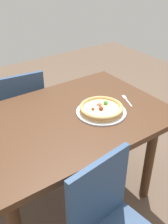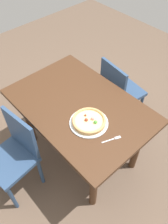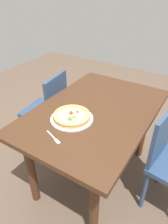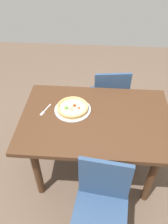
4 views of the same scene
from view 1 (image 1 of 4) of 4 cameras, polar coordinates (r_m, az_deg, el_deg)
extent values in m
plane|color=brown|center=(2.19, -3.09, -18.39)|extent=(6.00, 6.00, 0.00)
cube|color=#472B19|center=(1.68, -3.83, -1.63)|extent=(1.32, 0.88, 0.04)
cylinder|color=#472B19|center=(2.01, 13.98, -10.01)|extent=(0.07, 0.07, 0.74)
cylinder|color=#472B19|center=(2.34, 3.39, -2.30)|extent=(0.07, 0.07, 0.74)
cube|color=navy|center=(1.33, 3.15, -17.30)|extent=(0.38, 0.08, 0.42)
cylinder|color=navy|center=(2.68, -10.90, -2.03)|extent=(0.04, 0.04, 0.43)
cylinder|color=navy|center=(2.36, -16.10, -8.23)|extent=(0.04, 0.04, 0.43)
cylinder|color=navy|center=(2.41, -8.29, -6.02)|extent=(0.04, 0.04, 0.43)
cube|color=navy|center=(2.38, -13.99, -0.44)|extent=(0.45, 0.45, 0.04)
cube|color=navy|center=(2.11, -13.41, 2.48)|extent=(0.38, 0.08, 0.42)
cylinder|color=silver|center=(1.71, 3.75, 0.05)|extent=(0.33, 0.33, 0.01)
cylinder|color=tan|center=(1.71, 3.77, 0.45)|extent=(0.28, 0.28, 0.02)
cylinder|color=beige|center=(1.70, 3.78, 0.80)|extent=(0.25, 0.25, 0.01)
torus|color=tan|center=(1.70, 3.79, 1.00)|extent=(0.28, 0.28, 0.02)
sphere|color=maroon|center=(1.67, 3.73, 0.74)|extent=(0.03, 0.03, 0.03)
sphere|color=#E58C7F|center=(1.72, 3.04, 1.63)|extent=(0.02, 0.02, 0.02)
sphere|color=#E58C7F|center=(1.72, 3.42, 1.67)|extent=(0.03, 0.03, 0.03)
sphere|color=#4C9E38|center=(1.74, 4.71, 1.98)|extent=(0.03, 0.03, 0.03)
sphere|color=maroon|center=(1.67, 1.93, 0.66)|extent=(0.02, 0.02, 0.02)
cube|color=silver|center=(1.84, 9.67, 2.02)|extent=(0.05, 0.11, 0.00)
cube|color=silver|center=(1.91, 8.73, 3.25)|extent=(0.04, 0.05, 0.00)
camera|label=2|loc=(1.93, 60.45, 37.62)|focal=37.06mm
camera|label=3|loc=(2.74, 13.05, 31.25)|focal=33.24mm
camera|label=4|loc=(2.78, -25.75, 39.00)|focal=36.43mm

